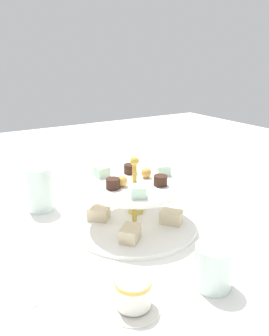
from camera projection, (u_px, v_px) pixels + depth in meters
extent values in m
plane|color=white|center=(135.00, 225.00, 0.77)|extent=(2.40, 2.40, 0.00)
cylinder|color=white|center=(135.00, 223.00, 0.76)|extent=(0.29, 0.29, 0.01)
cylinder|color=white|center=(135.00, 184.00, 0.73)|extent=(0.24, 0.24, 0.01)
cylinder|color=gold|center=(135.00, 194.00, 0.74)|extent=(0.01, 0.01, 0.16)
sphere|color=gold|center=(135.00, 161.00, 0.72)|extent=(0.02, 0.02, 0.02)
cube|color=beige|center=(171.00, 217.00, 0.75)|extent=(0.06, 0.06, 0.03)
cube|color=beige|center=(138.00, 200.00, 0.84)|extent=(0.06, 0.05, 0.03)
cube|color=beige|center=(99.00, 213.00, 0.77)|extent=(0.06, 0.06, 0.03)
cube|color=beige|center=(130.00, 234.00, 0.68)|extent=(0.06, 0.06, 0.03)
cylinder|color=#E5C660|center=(136.00, 210.00, 0.80)|extent=(0.04, 0.04, 0.01)
cylinder|color=#381E14|center=(160.00, 181.00, 0.71)|extent=(0.03, 0.03, 0.02)
cylinder|color=#381E14|center=(130.00, 169.00, 0.78)|extent=(0.03, 0.03, 0.02)
cylinder|color=#381E14|center=(113.00, 184.00, 0.69)|extent=(0.03, 0.03, 0.02)
cube|color=silver|center=(102.00, 172.00, 0.76)|extent=(0.03, 0.03, 0.02)
cube|color=silver|center=(138.00, 191.00, 0.65)|extent=(0.04, 0.04, 0.02)
cube|color=silver|center=(163.00, 170.00, 0.77)|extent=(0.04, 0.04, 0.02)
sphere|color=gold|center=(122.00, 181.00, 0.70)|extent=(0.02, 0.02, 0.02)
sphere|color=gold|center=(146.00, 173.00, 0.75)|extent=(0.02, 0.02, 0.02)
cylinder|color=silver|center=(40.00, 189.00, 0.83)|extent=(0.07, 0.07, 0.11)
cylinder|color=silver|center=(212.00, 267.00, 0.55)|extent=(0.06, 0.06, 0.08)
cylinder|color=white|center=(133.00, 305.00, 0.51)|extent=(0.09, 0.09, 0.01)
cylinder|color=white|center=(133.00, 292.00, 0.50)|extent=(0.06, 0.06, 0.04)
cylinder|color=gold|center=(133.00, 282.00, 0.50)|extent=(0.06, 0.06, 0.01)
cube|color=silver|center=(150.00, 179.00, 1.05)|extent=(0.14, 0.12, 0.00)
cube|color=silver|center=(8.00, 282.00, 0.57)|extent=(0.17, 0.07, 0.00)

